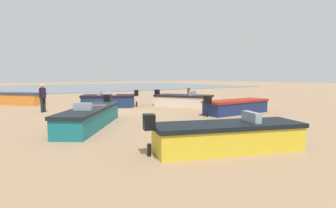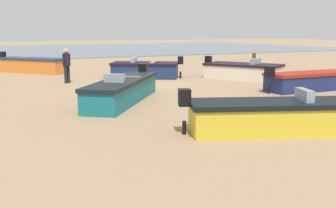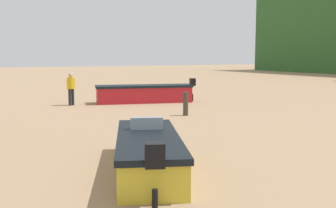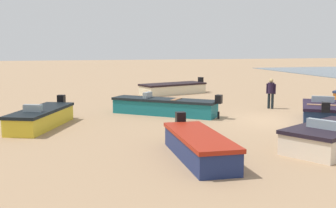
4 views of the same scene
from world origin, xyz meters
name	(u,v)px [view 1 (image 1 of 4)]	position (x,y,z in m)	size (l,w,h in m)	color
ground_plane	(109,111)	(0.00, 0.00, 0.00)	(160.00, 160.00, 0.00)	#A07F5D
tidal_water	(20,88)	(0.00, -36.00, 0.03)	(80.00, 36.00, 0.06)	slate
boat_navy_0	(236,107)	(-5.26, 5.06, 0.39)	(4.34, 1.32, 1.08)	navy
boat_orange_1	(15,98)	(4.02, -7.46, 0.45)	(3.78, 4.13, 1.19)	orange
boat_cream_2	(184,100)	(-5.23, 0.51, 0.40)	(3.43, 4.17, 1.10)	beige
boat_navy_3	(109,101)	(-0.91, -2.10, 0.42)	(3.82, 3.26, 1.13)	navy
boat_teal_7	(91,117)	(2.64, 4.25, 0.41)	(4.14, 4.89, 1.12)	#176A75
boat_yellow_8	(227,136)	(0.84, 9.91, 0.40)	(4.42, 2.74, 1.09)	gold
mooring_post_near_water	(189,94)	(-9.27, -3.73, 0.51)	(0.24, 0.24, 1.01)	#4E331C
beach_walker_foreground	(43,96)	(3.25, -1.74, 0.95)	(0.48, 0.48, 1.62)	black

